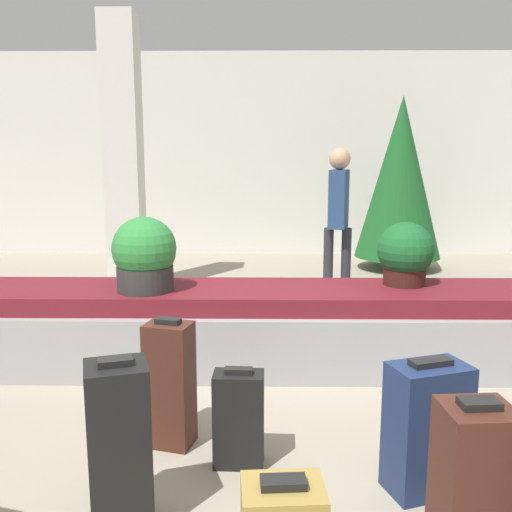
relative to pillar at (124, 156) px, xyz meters
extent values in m
plane|color=#9E937F|center=(1.58, -3.74, -1.60)|extent=(18.00, 18.00, 0.00)
cube|color=silver|center=(1.58, 2.60, 0.00)|extent=(18.00, 0.06, 3.20)
cube|color=#9E9EA3|center=(1.58, -2.44, -1.36)|extent=(7.82, 0.89, 0.48)
cube|color=maroon|center=(1.58, -2.44, -1.05)|extent=(7.50, 0.73, 0.14)
cube|color=silver|center=(0.00, 0.00, 0.00)|extent=(0.40, 0.40, 3.20)
cube|color=#472319|center=(2.43, -4.74, -1.24)|extent=(0.28, 0.27, 0.72)
cube|color=black|center=(2.43, -4.74, -0.86)|extent=(0.15, 0.10, 0.03)
cube|color=#472319|center=(1.11, -3.70, -1.24)|extent=(0.29, 0.25, 0.72)
cube|color=black|center=(1.11, -3.70, -0.87)|extent=(0.15, 0.10, 0.03)
cube|color=black|center=(1.50, -3.90, -1.34)|extent=(0.27, 0.18, 0.51)
cube|color=black|center=(1.50, -3.90, -1.07)|extent=(0.15, 0.06, 0.03)
cube|color=black|center=(1.70, -4.92, -1.07)|extent=(0.17, 0.09, 0.03)
cube|color=black|center=(1.00, -4.42, -1.22)|extent=(0.33, 0.32, 0.76)
cube|color=black|center=(1.00, -4.42, -0.83)|extent=(0.17, 0.13, 0.03)
cube|color=navy|center=(2.43, -4.13, -1.27)|extent=(0.43, 0.34, 0.65)
cube|color=black|center=(2.43, -4.13, -0.93)|extent=(0.22, 0.14, 0.03)
cylinder|color=#381914|center=(2.75, -2.31, -0.90)|extent=(0.33, 0.33, 0.16)
sphere|color=#195B28|center=(2.75, -2.31, -0.70)|extent=(0.44, 0.44, 0.44)
cylinder|color=#2D2D2D|center=(0.74, -2.53, -0.89)|extent=(0.43, 0.43, 0.19)
sphere|color=#2D7F38|center=(0.74, -2.53, -0.66)|extent=(0.48, 0.48, 0.48)
cylinder|color=#282833|center=(2.37, -0.40, -1.19)|extent=(0.11, 0.11, 0.81)
cylinder|color=#282833|center=(2.57, -0.40, -1.19)|extent=(0.11, 0.11, 0.81)
cube|color=navy|center=(2.47, -0.40, -0.46)|extent=(0.27, 0.36, 0.64)
sphere|color=tan|center=(2.47, -0.40, -0.02)|extent=(0.24, 0.24, 0.24)
cylinder|color=#4C331E|center=(3.54, 1.32, -1.51)|extent=(0.16, 0.16, 0.18)
cone|color=#195623|center=(3.54, 1.32, -0.30)|extent=(1.19, 1.19, 2.23)
camera|label=1|loc=(1.63, -6.72, 0.06)|focal=40.00mm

